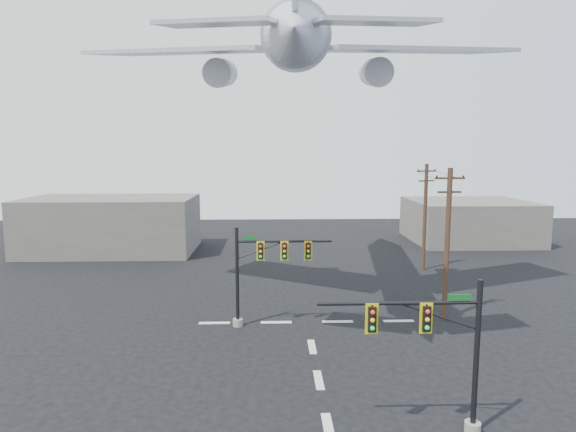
{
  "coord_description": "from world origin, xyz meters",
  "views": [
    {
      "loc": [
        -2.18,
        -17.98,
        10.99
      ],
      "look_at": [
        -1.46,
        5.0,
        7.91
      ],
      "focal_mm": 30.0,
      "sensor_mm": 36.0,
      "label": 1
    }
  ],
  "objects_px": {
    "signal_mast_far": "(261,271)",
    "utility_pole_b": "(425,215)",
    "signal_mast_near": "(442,353)",
    "airliner": "(298,48)",
    "utility_pole_a": "(447,241)"
  },
  "relations": [
    {
      "from": "signal_mast_far",
      "to": "utility_pole_b",
      "type": "distance_m",
      "value": 20.54
    },
    {
      "from": "signal_mast_near",
      "to": "airliner",
      "type": "relative_size",
      "value": 0.2
    },
    {
      "from": "signal_mast_near",
      "to": "signal_mast_far",
      "type": "distance_m",
      "value": 14.03
    },
    {
      "from": "utility_pole_a",
      "to": "signal_mast_far",
      "type": "bearing_deg",
      "value": 179.73
    },
    {
      "from": "utility_pole_b",
      "to": "airliner",
      "type": "distance_m",
      "value": 19.54
    },
    {
      "from": "signal_mast_near",
      "to": "utility_pole_b",
      "type": "distance_m",
      "value": 27.32
    },
    {
      "from": "utility_pole_b",
      "to": "airliner",
      "type": "bearing_deg",
      "value": -164.8
    },
    {
      "from": "utility_pole_a",
      "to": "utility_pole_b",
      "type": "xyz_separation_m",
      "value": [
        2.72,
        13.2,
        -0.04
      ]
    },
    {
      "from": "signal_mast_near",
      "to": "signal_mast_far",
      "type": "bearing_deg",
      "value": 121.0
    },
    {
      "from": "utility_pole_b",
      "to": "utility_pole_a",
      "type": "bearing_deg",
      "value": -118.74
    },
    {
      "from": "utility_pole_b",
      "to": "airliner",
      "type": "height_order",
      "value": "airliner"
    },
    {
      "from": "utility_pole_a",
      "to": "utility_pole_b",
      "type": "relative_size",
      "value": 1.01
    },
    {
      "from": "signal_mast_far",
      "to": "utility_pole_a",
      "type": "bearing_deg",
      "value": 4.55
    },
    {
      "from": "signal_mast_far",
      "to": "airliner",
      "type": "xyz_separation_m",
      "value": [
        2.61,
        6.47,
        14.79
      ]
    },
    {
      "from": "airliner",
      "to": "utility_pole_b",
      "type": "bearing_deg",
      "value": -54.24
    }
  ]
}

